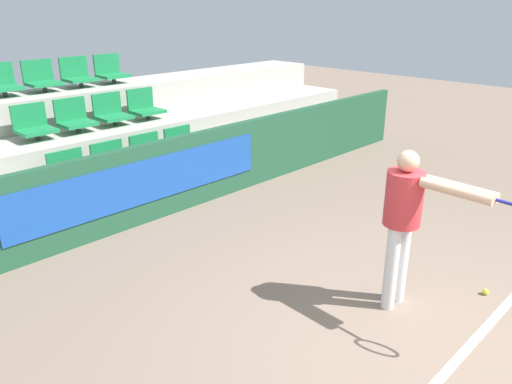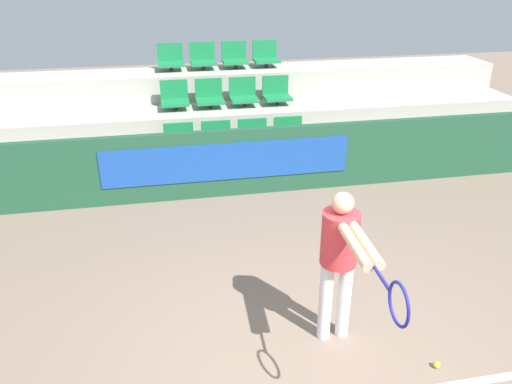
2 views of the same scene
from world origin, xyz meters
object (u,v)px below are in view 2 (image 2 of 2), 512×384
Objects in this scene: stadium_chair_10 at (235,57)px; tennis_ball at (437,365)px; stadium_chair_11 at (266,56)px; stadium_chair_9 at (203,58)px; stadium_chair_8 at (171,60)px; stadium_chair_1 at (217,140)px; stadium_chair_6 at (243,94)px; stadium_chair_2 at (254,137)px; tennis_player at (341,254)px; stadium_chair_0 at (179,142)px; stadium_chair_5 at (209,96)px; stadium_chair_3 at (289,135)px; stadium_chair_7 at (277,93)px; stadium_chair_4 at (175,98)px.

tennis_ball is (0.84, -6.77, -1.64)m from stadium_chair_10.
tennis_ball is (0.22, -6.77, -1.64)m from stadium_chair_11.
stadium_chair_9 is at bearing 102.23° from tennis_ball.
stadium_chair_8 and stadium_chair_11 have the same top height.
stadium_chair_1 is at bearing -72.52° from stadium_chair_8.
stadium_chair_6 is 1.00× the size of stadium_chair_11.
tennis_player reaches higher than stadium_chair_2.
stadium_chair_0 is at bearing -133.37° from stadium_chair_11.
stadium_chair_2 is at bearing -90.00° from stadium_chair_10.
stadium_chair_11 reaches higher than stadium_chair_0.
stadium_chair_6 is at bearing 92.35° from tennis_player.
stadium_chair_5 is at bearing -122.20° from stadium_chair_10.
stadium_chair_1 is 1.00× the size of stadium_chair_8.
stadium_chair_1 is at bearing -107.48° from stadium_chair_10.
stadium_chair_2 is at bearing 180.00° from stadium_chair_3.
stadium_chair_1 is 1.00× the size of stadium_chair_10.
stadium_chair_6 is at bearing 90.00° from stadium_chair_2.
tennis_player is at bearing -78.46° from stadium_chair_8.
stadium_chair_1 is 1.67m from stadium_chair_7.
stadium_chair_8 reaches higher than stadium_chair_2.
tennis_ball is at bearing -31.19° from tennis_player.
stadium_chair_6 and stadium_chair_7 have the same top height.
stadium_chair_9 reaches higher than stadium_chair_4.
stadium_chair_0 is at bearing 180.00° from stadium_chair_2.
stadium_chair_6 is at bearing 98.29° from tennis_ball.
stadium_chair_9 is (-1.25, 0.99, 0.49)m from stadium_chair_7.
stadium_chair_2 is 2.30m from stadium_chair_9.
stadium_chair_11 reaches higher than tennis_ball.
stadium_chair_5 is 1.67m from stadium_chair_11.
stadium_chair_11 is (1.88, 0.00, 0.00)m from stadium_chair_8.
stadium_chair_7 is (0.63, 0.00, 0.00)m from stadium_chair_6.
tennis_ball is at bearing -87.86° from stadium_chair_7.
stadium_chair_2 is at bearing -107.48° from stadium_chair_11.
stadium_chair_4 and stadium_chair_6 have the same top height.
stadium_chair_0 is 1.00× the size of stadium_chair_1.
stadium_chair_7 is 1.27m from stadium_chair_10.
stadium_chair_11 is at bearing 57.80° from stadium_chair_1.
stadium_chair_6 is 1.27m from stadium_chair_11.
stadium_chair_0 and stadium_chair_2 have the same top height.
stadium_chair_7 is 1.00× the size of stadium_chair_11.
stadium_chair_6 is 0.63m from stadium_chair_7.
stadium_chair_6 is at bearing -122.20° from stadium_chair_11.
tennis_player reaches higher than stadium_chair_6.
stadium_chair_0 is 1.88m from stadium_chair_3.
stadium_chair_2 is at bearing 0.00° from stadium_chair_1.
stadium_chair_2 is 1.00× the size of stadium_chair_10.
stadium_chair_10 reaches higher than stadium_chair_6.
stadium_chair_10 is at bearing 90.00° from stadium_chair_2.
stadium_chair_3 is at bearing 84.00° from tennis_player.
stadium_chair_6 is (1.25, 0.99, 0.49)m from stadium_chair_0.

